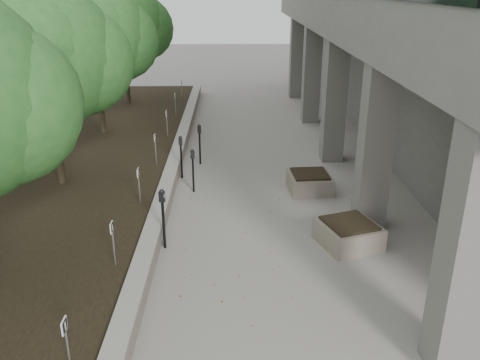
{
  "coord_description": "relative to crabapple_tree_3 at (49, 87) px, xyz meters",
  "views": [
    {
      "loc": [
        -0.01,
        -5.27,
        5.71
      ],
      "look_at": [
        0.19,
        5.92,
        1.26
      ],
      "focal_mm": 37.56,
      "sensor_mm": 36.0,
      "label": 1
    }
  ],
  "objects": [
    {
      "name": "parking_sign_4",
      "position": [
        2.45,
        -1.5,
        -2.24
      ],
      "size": [
        0.04,
        0.22,
        0.96
      ],
      "primitive_type": null,
      "color": "black",
      "rests_on": "planting_bed"
    },
    {
      "name": "planting_bed",
      "position": [
        -0.7,
        1.0,
        -2.92
      ],
      "size": [
        7.0,
        26.0,
        0.4
      ],
      "primitive_type": "cube",
      "color": "#2C2316",
      "rests_on": "ground"
    },
    {
      "name": "parking_meter_5",
      "position": [
        3.75,
        2.57,
        -2.43
      ],
      "size": [
        0.14,
        0.1,
        1.37
      ],
      "primitive_type": null,
      "rotation": [
        0.0,
        0.0,
        -0.05
      ],
      "color": "black",
      "rests_on": "ground"
    },
    {
      "name": "parking_sign_6",
      "position": [
        2.45,
        4.5,
        -2.24
      ],
      "size": [
        0.04,
        0.22,
        0.96
      ],
      "primitive_type": null,
      "color": "black",
      "rests_on": "planting_bed"
    },
    {
      "name": "parking_sign_7",
      "position": [
        2.45,
        7.5,
        -2.24
      ],
      "size": [
        0.04,
        0.22,
        0.96
      ],
      "primitive_type": null,
      "color": "black",
      "rests_on": "planting_bed"
    },
    {
      "name": "retaining_wall",
      "position": [
        2.97,
        1.0,
        -2.87
      ],
      "size": [
        0.39,
        26.0,
        0.5
      ],
      "primitive_type": null,
      "color": "gray",
      "rests_on": "ground"
    },
    {
      "name": "planter_front",
      "position": [
        7.48,
        -3.01,
        -2.83
      ],
      "size": [
        1.57,
        1.57,
        0.58
      ],
      "primitive_type": null,
      "rotation": [
        0.0,
        0.0,
        0.33
      ],
      "color": "gray",
      "rests_on": "ground"
    },
    {
      "name": "parking_sign_5",
      "position": [
        2.45,
        1.5,
        -2.24
      ],
      "size": [
        0.04,
        0.22,
        0.96
      ],
      "primitive_type": null,
      "color": "black",
      "rests_on": "planting_bed"
    },
    {
      "name": "parking_meter_3",
      "position": [
        3.69,
        0.19,
        -2.47
      ],
      "size": [
        0.15,
        0.13,
        1.3
      ],
      "primitive_type": null,
      "rotation": [
        0.0,
        0.0,
        0.37
      ],
      "color": "black",
      "rests_on": "ground"
    },
    {
      "name": "crabapple_tree_3",
      "position": [
        0.0,
        0.0,
        0.0
      ],
      "size": [
        4.6,
        4.0,
        5.44
      ],
      "primitive_type": null,
      "color": "#255E24",
      "rests_on": "planting_bed"
    },
    {
      "name": "crabapple_tree_5",
      "position": [
        0.0,
        10.0,
        0.0
      ],
      "size": [
        4.6,
        4.0,
        5.44
      ],
      "primitive_type": null,
      "color": "#255E24",
      "rests_on": "planting_bed"
    },
    {
      "name": "parking_meter_2",
      "position": [
        3.25,
        -3.09,
        -2.39
      ],
      "size": [
        0.17,
        0.15,
        1.46
      ],
      "primitive_type": null,
      "rotation": [
        0.0,
        0.0,
        -0.34
      ],
      "color": "black",
      "rests_on": "ground"
    },
    {
      "name": "planter_back",
      "position": [
        7.06,
        0.22,
        -2.84
      ],
      "size": [
        1.27,
        1.27,
        0.56
      ],
      "primitive_type": null,
      "rotation": [
        0.0,
        0.0,
        0.07
      ],
      "color": "gray",
      "rests_on": "ground"
    },
    {
      "name": "parking_meter_4",
      "position": [
        3.25,
        1.31,
        -2.44
      ],
      "size": [
        0.14,
        0.1,
        1.36
      ],
      "primitive_type": null,
      "rotation": [
        0.0,
        0.0,
        0.03
      ],
      "color": "black",
      "rests_on": "ground"
    },
    {
      "name": "berry_scatter",
      "position": [
        4.7,
        -3.0,
        -3.11
      ],
      "size": [
        3.3,
        14.1,
        0.02
      ],
      "primitive_type": null,
      "color": "maroon",
      "rests_on": "ground"
    },
    {
      "name": "crabapple_tree_4",
      "position": [
        0.0,
        5.0,
        0.0
      ],
      "size": [
        4.6,
        4.0,
        5.44
      ],
      "primitive_type": null,
      "color": "#255E24",
      "rests_on": "planting_bed"
    },
    {
      "name": "parking_sign_3",
      "position": [
        2.45,
        -4.5,
        -2.24
      ],
      "size": [
        0.04,
        0.22,
        0.96
      ],
      "primitive_type": null,
      "color": "black",
      "rests_on": "planting_bed"
    },
    {
      "name": "parking_sign_2",
      "position": [
        2.45,
        -7.5,
        -2.24
      ],
      "size": [
        0.04,
        0.22,
        0.96
      ],
      "primitive_type": null,
      "color": "black",
      "rests_on": "planting_bed"
    },
    {
      "name": "parking_sign_8",
      "position": [
        2.45,
        10.5,
        -2.24
      ],
      "size": [
        0.04,
        0.22,
        0.96
      ],
      "primitive_type": null,
      "color": "black",
      "rests_on": "planting_bed"
    }
  ]
}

